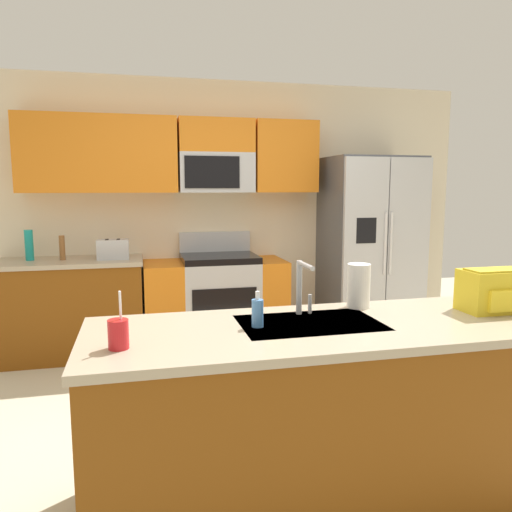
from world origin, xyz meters
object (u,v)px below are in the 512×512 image
object	(u,v)px
refrigerator	(370,249)
drink_cup_red	(118,334)
range_oven	(216,301)
soap_dispenser	(258,313)
toaster	(113,249)
pepper_mill	(62,248)
bottle_teal	(29,245)
backpack	(493,290)
sink_faucet	(302,283)
paper_towel_roll	(359,286)

from	to	relation	value
refrigerator	drink_cup_red	distance (m)	3.54
range_oven	soap_dispenser	xyz separation A→B (m)	(-0.18, -2.50, 0.53)
toaster	soap_dispenser	bearing A→B (deg)	-72.68
refrigerator	pepper_mill	size ratio (longest dim) A/B	8.37
bottle_teal	backpack	bearing A→B (deg)	-42.62
range_oven	sink_faucet	xyz separation A→B (m)	(0.09, -2.35, 0.62)
bottle_teal	backpack	size ratio (longest dim) A/B	0.86
pepper_mill	soap_dispenser	distance (m)	2.77
refrigerator	backpack	size ratio (longest dim) A/B	5.78
refrigerator	pepper_mill	bearing A→B (deg)	178.66
range_oven	drink_cup_red	size ratio (longest dim) A/B	5.64
range_oven	bottle_teal	size ratio (longest dim) A/B	4.97
bottle_teal	sink_faucet	size ratio (longest dim) A/B	0.97
toaster	sink_faucet	size ratio (longest dim) A/B	0.99
pepper_mill	drink_cup_red	size ratio (longest dim) A/B	0.92
bottle_teal	drink_cup_red	xyz separation A→B (m)	(0.86, -2.72, -0.07)
drink_cup_red	backpack	bearing A→B (deg)	5.28
bottle_teal	paper_towel_roll	bearing A→B (deg)	-47.42
pepper_mill	bottle_teal	bearing A→B (deg)	171.79
backpack	drink_cup_red	bearing A→B (deg)	-174.72
refrigerator	backpack	bearing A→B (deg)	-101.55
soap_dispenser	backpack	bearing A→B (deg)	-0.19
bottle_teal	refrigerator	bearing A→B (deg)	-1.94
paper_towel_roll	soap_dispenser	bearing A→B (deg)	-158.91
pepper_mill	paper_towel_roll	size ratio (longest dim) A/B	0.92
range_oven	backpack	bearing A→B (deg)	-66.43
toaster	bottle_teal	distance (m)	0.73
sink_faucet	refrigerator	bearing A→B (deg)	56.58
soap_dispenser	paper_towel_roll	size ratio (longest dim) A/B	0.71
toaster	pepper_mill	distance (m)	0.44
pepper_mill	soap_dispenser	xyz separation A→B (m)	(1.21, -2.50, -0.04)
bottle_teal	drink_cup_red	bearing A→B (deg)	-72.39
toaster	drink_cup_red	xyz separation A→B (m)	(0.14, -2.63, -0.03)
range_oven	backpack	xyz separation A→B (m)	(1.09, -2.50, 0.57)
drink_cup_red	soap_dispenser	size ratio (longest dim) A/B	1.42
paper_towel_roll	backpack	xyz separation A→B (m)	(0.65, -0.24, -0.00)
backpack	paper_towel_roll	bearing A→B (deg)	159.39
soap_dispenser	range_oven	bearing A→B (deg)	85.81
refrigerator	sink_faucet	bearing A→B (deg)	-123.42
pepper_mill	backpack	size ratio (longest dim) A/B	0.69
refrigerator	bottle_teal	world-z (taller)	refrigerator
pepper_mill	bottle_teal	distance (m)	0.29
bottle_teal	backpack	distance (m)	3.75
soap_dispenser	bottle_teal	bearing A→B (deg)	120.36
paper_towel_roll	backpack	bearing A→B (deg)	-20.61
range_oven	paper_towel_roll	size ratio (longest dim) A/B	5.67
toaster	paper_towel_roll	xyz separation A→B (m)	(1.39, -2.21, 0.03)
paper_towel_roll	backpack	distance (m)	0.70
refrigerator	backpack	xyz separation A→B (m)	(-0.50, -2.43, 0.09)
pepper_mill	range_oven	bearing A→B (deg)	0.10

